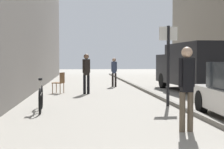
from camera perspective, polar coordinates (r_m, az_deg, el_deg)
name	(u,v)px	position (r m, az deg, el deg)	size (l,w,h in m)	color
ground_plane	(116,95)	(13.93, 0.66, -3.64)	(80.00, 80.00, 0.00)	gray
kerb_strip	(152,93)	(14.19, 7.03, -3.30)	(0.16, 40.00, 0.12)	slate
pedestrian_main_foreground	(86,71)	(14.45, -4.49, 0.64)	(0.34, 0.26, 1.77)	black
pedestrian_mid_block	(114,70)	(18.32, 0.37, 0.76)	(0.32, 0.22, 1.61)	black
pedestrian_far_crossing	(187,83)	(6.98, 12.87, -1.43)	(0.35, 0.23, 1.77)	brown
delivery_van	(193,66)	(16.13, 14.01, 1.50)	(2.30, 5.65, 2.28)	black
street_sign_post	(168,59)	(10.73, 9.75, 2.75)	(0.60, 0.10, 2.60)	black
bicycle_leaning	(41,98)	(9.84, -12.29, -4.04)	(0.19, 1.77, 0.98)	black
cafe_chair_near_window	(60,81)	(14.91, -9.06, -1.16)	(0.57, 0.57, 0.94)	brown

